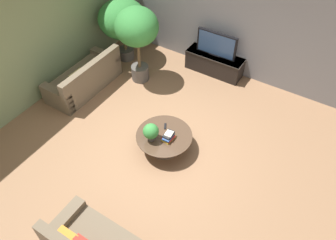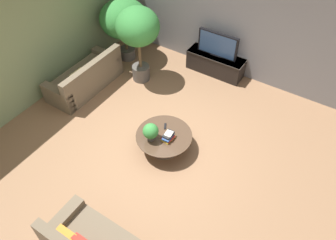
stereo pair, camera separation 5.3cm
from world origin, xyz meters
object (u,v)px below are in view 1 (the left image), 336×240
Objects in this scene: television at (217,44)px; coffee_table at (164,139)px; potted_palm_corner at (137,31)px; potted_plant_tabletop at (151,132)px; media_console at (214,63)px; couch_by_wall at (85,79)px; potted_palm_tall at (123,20)px.

coffee_table is (0.31, -2.90, -0.56)m from television.
potted_palm_corner is 2.58m from potted_plant_tabletop.
potted_plant_tabletop is at bearing -49.02° from potted_palm_corner.
couch_by_wall is at bearing -136.18° from media_console.
media_console is at bearing 40.82° from potted_palm_corner.
potted_palm_tall is (0.05, 1.58, 0.86)m from couch_by_wall.
television is at bearing 96.05° from coffee_table.
television is at bearing 92.70° from potted_plant_tabletop.
media_console is 0.78× the size of couch_by_wall.
couch_by_wall is (-2.70, 0.61, -0.00)m from coffee_table.
television reaches higher than coffee_table.
television is at bearing 133.80° from couch_by_wall.
television is 0.63× the size of potted_palm_tall.
potted_plant_tabletop is at bearing -87.30° from media_console.
couch_by_wall reaches higher than potted_plant_tabletop.
potted_plant_tabletop is (2.54, -0.83, 0.34)m from couch_by_wall.
media_console is at bearing 17.04° from potted_palm_tall.
couch_by_wall is 1.77m from potted_palm_corner.
media_console is at bearing 92.70° from potted_plant_tabletop.
potted_palm_corner reaches higher than television.
television is 2.97m from coffee_table.
coffee_table is at bearing -39.55° from potted_palm_tall.
couch_by_wall is 1.80m from potted_palm_tall.
coffee_table is (0.31, -2.90, 0.01)m from media_console.
potted_palm_tall is (-2.34, -0.71, 0.30)m from television.
coffee_table is at bearing 77.36° from couch_by_wall.
potted_palm_tall is 3.50m from potted_plant_tabletop.
potted_plant_tabletop is at bearing -87.30° from television.
coffee_table is at bearing -83.95° from media_console.
potted_palm_tall reaches higher than potted_plant_tabletop.
coffee_table is 0.59× the size of potted_palm_corner.
coffee_table is 2.65m from potted_palm_corner.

